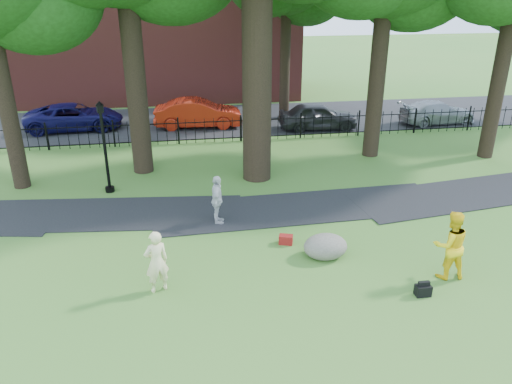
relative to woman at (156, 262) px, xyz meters
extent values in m
plane|color=#3B7127|center=(3.70, 0.37, -0.84)|extent=(120.00, 120.00, 0.00)
cube|color=black|center=(4.70, 4.27, -0.84)|extent=(36.07, 3.85, 0.03)
cube|color=black|center=(3.70, 16.37, -0.84)|extent=(80.00, 7.00, 0.02)
cube|color=black|center=(3.70, 12.37, 0.18)|extent=(44.00, 0.04, 0.04)
cube|color=black|center=(3.70, 12.37, -0.66)|extent=(44.00, 0.04, 0.04)
cube|color=brown|center=(-0.30, 24.37, 5.16)|extent=(18.00, 8.00, 12.00)
cylinder|color=black|center=(3.70, 7.37, 4.41)|extent=(1.10, 1.10, 10.50)
cylinder|color=black|center=(-5.30, 7.87, 3.01)|extent=(0.60, 0.60, 7.70)
cylinder|color=black|center=(-0.80, 8.87, 3.71)|extent=(0.80, 0.80, 9.10)
cylinder|color=black|center=(9.20, 9.37, 3.36)|extent=(0.70, 0.70, 8.40)
cylinder|color=black|center=(14.20, 8.37, 3.19)|extent=(0.64, 0.64, 8.05)
imported|color=beige|center=(0.00, 0.00, 0.00)|extent=(0.71, 0.59, 1.68)
imported|color=yellow|center=(7.53, -0.53, 0.11)|extent=(0.95, 0.76, 1.89)
imported|color=#B9B8BD|center=(1.81, 3.57, -0.02)|extent=(0.54, 1.01, 1.63)
ellipsoid|color=slate|center=(4.66, 0.99, -0.47)|extent=(1.53, 1.36, 0.74)
cylinder|color=black|center=(-1.93, 6.82, 0.67)|extent=(0.11, 0.11, 3.01)
cylinder|color=black|center=(-1.93, 6.82, -0.74)|extent=(0.34, 0.34, 0.19)
cube|color=black|center=(-1.93, 6.82, 2.31)|extent=(0.27, 0.27, 0.28)
cone|color=black|center=(-1.93, 6.82, 2.50)|extent=(0.30, 0.30, 0.15)
cube|color=black|center=(6.53, -1.26, -0.69)|extent=(0.38, 0.24, 0.29)
cube|color=maroon|center=(3.70, 1.88, -0.70)|extent=(0.46, 0.37, 0.28)
imported|color=#AE200D|center=(1.79, 15.21, -0.08)|extent=(4.68, 1.89, 1.51)
imported|color=#0D0C3E|center=(-4.64, 15.73, -0.16)|extent=(5.05, 2.59, 1.36)
imported|color=#232326|center=(8.00, 13.87, -0.14)|extent=(4.15, 1.85, 1.39)
imported|color=gray|center=(14.75, 13.95, -0.23)|extent=(4.30, 2.00, 1.22)
camera|label=1|loc=(0.77, -10.95, 6.44)|focal=35.00mm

